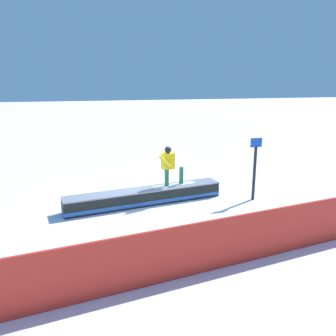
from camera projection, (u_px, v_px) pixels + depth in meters
ground_plane at (145, 204)px, 11.23m from camera, size 120.00×120.00×0.00m
grind_box at (145, 197)px, 11.17m from camera, size 5.24×1.40×0.51m
snowboarder at (170, 165)px, 11.26m from camera, size 1.56×0.62×1.34m
safety_fence at (190, 250)px, 6.97m from camera, size 13.52×2.01×1.14m
trail_marker at (255, 167)px, 11.38m from camera, size 0.40×0.10×2.10m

